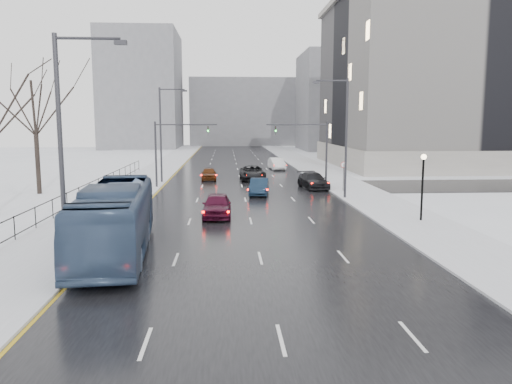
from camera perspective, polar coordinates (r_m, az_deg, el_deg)
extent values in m
cube|color=black|center=(61.39, -1.96, 2.00)|extent=(16.00, 150.00, 0.04)
cube|color=black|center=(49.48, -1.59, 0.54)|extent=(130.00, 10.00, 0.04)
cube|color=silver|center=(62.01, -11.71, 1.95)|extent=(5.00, 150.00, 0.16)
cube|color=silver|center=(62.55, 7.70, 2.10)|extent=(5.00, 150.00, 0.16)
cube|color=white|center=(64.07, -20.16, 1.80)|extent=(14.00, 150.00, 0.12)
cube|color=black|center=(33.45, -23.36, -1.35)|extent=(0.04, 70.00, 0.05)
cube|color=black|center=(33.61, -23.27, -3.03)|extent=(0.04, 70.00, 0.05)
cylinder|color=black|center=(33.54, -23.31, -2.36)|extent=(0.06, 0.06, 1.30)
cylinder|color=#2D2D33|center=(42.26, 10.27, 5.91)|extent=(0.20, 0.20, 10.00)
cylinder|color=#2D2D33|center=(42.07, 8.68, 12.48)|extent=(2.60, 0.12, 0.12)
cube|color=#2D2D33|center=(41.81, 6.89, 12.33)|extent=(0.50, 0.25, 0.18)
cylinder|color=#2D2D33|center=(22.15, -21.39, 3.65)|extent=(0.20, 0.20, 10.00)
cylinder|color=#2D2D33|center=(21.99, -18.70, 16.30)|extent=(2.60, 0.12, 0.12)
cube|color=#2D2D33|center=(21.68, -15.22, 16.17)|extent=(0.50, 0.25, 0.18)
cylinder|color=#2D2D33|center=(53.49, -10.84, 6.31)|extent=(0.20, 0.20, 10.00)
cylinder|color=#2D2D33|center=(53.42, -9.57, 11.50)|extent=(2.60, 0.12, 0.12)
cube|color=#2D2D33|center=(53.29, -8.15, 11.37)|extent=(0.50, 0.25, 0.18)
cylinder|color=black|center=(33.77, 18.47, 0.27)|extent=(0.14, 0.14, 4.00)
sphere|color=#FFE5B2|center=(33.56, 18.63, 3.83)|extent=(0.36, 0.36, 0.36)
cylinder|color=#2D2D33|center=(50.14, 8.06, 4.27)|extent=(0.20, 0.20, 6.50)
cylinder|color=#2D2D33|center=(49.53, 4.69, 7.69)|extent=(6.00, 0.12, 0.12)
imported|color=#2D2D33|center=(49.28, 2.25, 7.01)|extent=(0.15, 0.18, 0.90)
sphere|color=#19FF33|center=(49.13, 2.27, 7.01)|extent=(0.16, 0.16, 0.16)
cylinder|color=#2D2D33|center=(49.61, -11.38, 4.15)|extent=(0.20, 0.20, 6.50)
cylinder|color=#2D2D33|center=(49.18, -7.98, 7.64)|extent=(6.00, 0.12, 0.12)
imported|color=#2D2D33|center=(49.07, -5.50, 6.98)|extent=(0.15, 0.18, 0.90)
sphere|color=#19FF33|center=(48.92, -5.51, 6.97)|extent=(0.16, 0.16, 0.16)
cylinder|color=#2D2D33|center=(46.58, 9.96, 1.67)|extent=(0.06, 0.06, 2.50)
cylinder|color=white|center=(46.47, 9.99, 3.08)|extent=(0.60, 0.03, 0.60)
torus|color=#B20C0C|center=(46.47, 9.99, 3.08)|extent=(0.58, 0.06, 0.58)
cube|color=gray|center=(81.87, 23.57, 11.25)|extent=(40.00, 30.00, 24.00)
cube|color=gray|center=(81.84, 23.16, 3.91)|extent=(40.60, 30.60, 3.00)
cube|color=slate|center=(119.83, 11.00, 10.06)|extent=(24.00, 20.00, 22.00)
cube|color=slate|center=(127.89, -12.90, 11.22)|extent=(18.00, 22.00, 28.00)
cube|color=slate|center=(141.16, -1.21, 9.07)|extent=(30.00, 18.00, 18.00)
imported|color=#374B6B|center=(25.32, -15.75, -3.00)|extent=(4.03, 12.63, 3.46)
imported|color=#3F0A20|center=(34.03, -4.50, -1.51)|extent=(1.98, 4.77, 1.62)
imported|color=#112235|center=(44.13, 0.36, 0.61)|extent=(2.09, 4.62, 1.47)
imported|color=black|center=(55.33, -0.41, 2.19)|extent=(2.79, 5.83, 1.60)
imported|color=black|center=(48.89, 6.56, 1.32)|extent=(2.82, 5.47, 1.52)
imported|color=#50250D|center=(55.77, -5.41, 2.10)|extent=(1.78, 4.17, 1.40)
imported|color=white|center=(67.71, 2.39, 3.26)|extent=(2.15, 4.97, 1.59)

